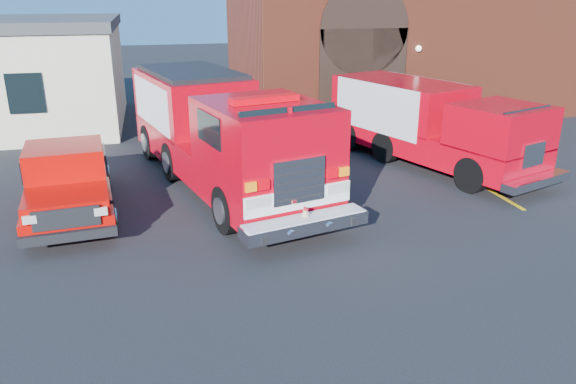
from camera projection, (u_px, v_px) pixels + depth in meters
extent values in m
plane|color=black|center=(276.00, 226.00, 13.60)|extent=(100.00, 100.00, 0.00)
cube|color=#DFB30B|center=(492.00, 191.00, 15.95)|extent=(0.12, 3.00, 0.01)
cube|color=#DFB30B|center=(441.00, 162.00, 18.69)|extent=(0.12, 3.00, 0.01)
cube|color=#DFB30B|center=(403.00, 140.00, 21.44)|extent=(0.12, 3.00, 0.01)
cube|color=maroon|center=(396.00, 21.00, 27.04)|extent=(15.00, 10.00, 8.00)
cube|color=black|center=(362.00, 80.00, 22.35)|extent=(3.60, 0.12, 4.00)
cylinder|color=black|center=(365.00, 28.00, 21.67)|extent=(3.60, 0.12, 3.60)
cube|color=black|center=(25.00, 93.00, 19.59)|extent=(1.20, 0.10, 1.40)
cylinder|color=black|center=(227.00, 210.00, 13.06)|extent=(0.63, 1.20, 1.15)
cylinder|color=black|center=(313.00, 194.00, 14.06)|extent=(0.63, 1.20, 1.15)
cube|color=#B70111|center=(221.00, 155.00, 16.25)|extent=(4.81, 9.76, 0.94)
cube|color=#B70111|center=(192.00, 100.00, 17.84)|extent=(3.65, 5.09, 1.67)
cube|color=#B70111|center=(265.00, 136.00, 13.29)|extent=(3.34, 3.88, 1.57)
cube|color=black|center=(291.00, 130.00, 12.06)|extent=(2.25, 0.64, 0.98)
cube|color=#C1000B|center=(264.00, 99.00, 13.00)|extent=(1.71, 0.75, 0.15)
cube|color=white|center=(299.00, 199.00, 12.23)|extent=(2.55, 0.69, 0.46)
cube|color=silver|center=(299.00, 181.00, 12.08)|extent=(1.23, 0.36, 0.98)
cube|color=silver|center=(305.00, 224.00, 12.16)|extent=(2.98, 1.26, 0.29)
cube|color=#B7B7BF|center=(151.00, 104.00, 17.27)|extent=(0.95, 3.66, 1.36)
cube|color=#B7B7BF|center=(231.00, 97.00, 18.42)|extent=(0.95, 3.66, 1.36)
sphere|color=#D3B085|center=(305.00, 215.00, 12.08)|extent=(0.17, 0.17, 0.14)
sphere|color=#D3B085|center=(305.00, 210.00, 12.04)|extent=(0.14, 0.14, 0.11)
sphere|color=#D3B085|center=(303.00, 209.00, 12.02)|extent=(0.05, 0.05, 0.04)
sphere|color=#D3B085|center=(307.00, 208.00, 12.06)|extent=(0.05, 0.05, 0.04)
ellipsoid|color=red|center=(305.00, 209.00, 12.03)|extent=(0.14, 0.14, 0.07)
cylinder|color=red|center=(305.00, 210.00, 12.03)|extent=(0.16, 0.16, 0.01)
cylinder|color=black|center=(29.00, 227.00, 12.56)|extent=(0.35, 0.81, 0.79)
cylinder|color=black|center=(109.00, 217.00, 13.10)|extent=(0.35, 0.81, 0.79)
cube|color=#B30703|center=(70.00, 191.00, 14.39)|extent=(2.50, 5.58, 0.44)
cube|color=#B30703|center=(66.00, 201.00, 12.56)|extent=(1.95, 1.65, 0.34)
cube|color=#B30703|center=(66.00, 165.00, 13.87)|extent=(1.98, 1.94, 0.98)
cube|color=#B30703|center=(69.00, 160.00, 15.66)|extent=(2.01, 2.24, 0.54)
cube|color=black|center=(69.00, 237.00, 11.96)|extent=(2.01, 0.34, 0.22)
cylinder|color=black|center=(472.00, 175.00, 15.73)|extent=(0.65, 1.07, 1.02)
cylinder|color=black|center=(517.00, 163.00, 16.78)|extent=(0.65, 1.07, 1.02)
cube|color=#B70111|center=(429.00, 141.00, 18.20)|extent=(4.69, 7.77, 0.84)
cube|color=#B70111|center=(401.00, 101.00, 18.94)|extent=(3.75, 5.15, 1.39)
cube|color=#B70111|center=(501.00, 127.00, 15.83)|extent=(2.94, 2.88, 1.21)
cube|color=#B7B7BF|center=(375.00, 108.00, 18.36)|extent=(1.35, 3.68, 1.58)
cube|color=#B7B7BF|center=(425.00, 101.00, 19.57)|extent=(1.35, 3.68, 1.58)
cube|color=silver|center=(537.00, 181.00, 15.20)|extent=(2.50, 1.24, 0.23)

